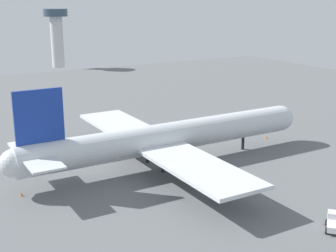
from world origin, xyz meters
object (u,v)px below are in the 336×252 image
cargo_airplane (166,138)px  safety_cone_nose (266,137)px  maintenance_van (333,222)px  safety_cone_tail (22,194)px  control_tower (57,32)px

cargo_airplane → safety_cone_nose: 32.65m
cargo_airplane → safety_cone_nose: cargo_airplane is taller
maintenance_van → safety_cone_nose: (24.03, 42.21, -0.85)m
safety_cone_tail → control_tower: control_tower is taller
cargo_airplane → safety_cone_nose: bearing=7.1°
cargo_airplane → safety_cone_tail: bearing=-178.2°
maintenance_van → safety_cone_tail: 53.92m
control_tower → maintenance_van: bearing=-95.0°
cargo_airplane → control_tower: bearing=80.8°
safety_cone_nose → safety_cone_tail: bearing=-175.5°
cargo_airplane → control_tower: 154.63m
maintenance_van → safety_cone_nose: 48.58m
cargo_airplane → control_tower: (24.55, 152.23, 11.64)m
safety_cone_tail → control_tower: (55.60, 153.19, 17.33)m
maintenance_van → safety_cone_tail: maintenance_van is taller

